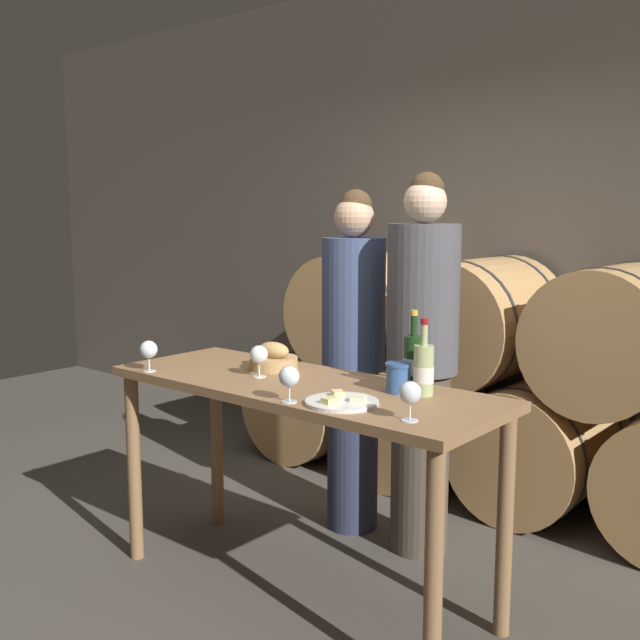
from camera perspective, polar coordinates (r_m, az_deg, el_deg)
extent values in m
plane|color=#4C473F|center=(3.49, -1.44, -19.97)|extent=(10.00, 10.00, 0.00)
cube|color=#60594F|center=(4.85, 15.31, 7.44)|extent=(10.00, 0.12, 3.20)
cylinder|color=tan|center=(5.19, 0.18, -6.03)|extent=(0.73, 0.85, 0.73)
cylinder|color=#2D2D33|center=(4.99, -1.82, -6.63)|extent=(0.74, 0.02, 0.74)
cylinder|color=#2D2D33|center=(5.39, 2.04, -5.48)|extent=(0.74, 0.02, 0.74)
cylinder|color=tan|center=(4.74, 7.58, -7.51)|extent=(0.73, 0.85, 0.73)
cylinder|color=#2D2D33|center=(4.52, 5.71, -8.26)|extent=(0.74, 0.02, 0.74)
cylinder|color=#2D2D33|center=(4.96, 9.27, -6.81)|extent=(0.74, 0.02, 0.74)
cylinder|color=tan|center=(4.39, 16.38, -9.08)|extent=(0.73, 0.85, 0.73)
cylinder|color=#2D2D33|center=(4.15, 14.86, -10.03)|extent=(0.74, 0.02, 0.74)
cylinder|color=#2D2D33|center=(4.63, 17.75, -8.23)|extent=(0.74, 0.02, 0.74)
cylinder|color=tan|center=(4.82, 3.78, 0.77)|extent=(0.73, 0.85, 0.73)
cylinder|color=#2D2D33|center=(4.61, 1.79, 0.43)|extent=(0.74, 0.02, 0.74)
cylinder|color=#2D2D33|center=(5.04, 5.60, 1.09)|extent=(0.74, 0.02, 0.74)
cylinder|color=tan|center=(4.41, 12.06, -0.11)|extent=(0.73, 0.85, 0.73)
cylinder|color=#2D2D33|center=(4.18, 10.31, -0.54)|extent=(0.74, 0.02, 0.74)
cylinder|color=#2D2D33|center=(4.65, 13.62, 0.27)|extent=(0.74, 0.02, 0.74)
cylinder|color=tan|center=(4.11, 21.79, -1.15)|extent=(0.73, 0.85, 0.73)
cylinder|color=#2D2D33|center=(3.85, 20.52, -1.68)|extent=(0.74, 0.02, 0.74)
cylinder|color=#2D2D33|center=(4.36, 22.91, -0.69)|extent=(0.74, 0.02, 0.74)
cylinder|color=olive|center=(3.71, -13.98, -10.85)|extent=(0.06, 0.06, 0.90)
cylinder|color=olive|center=(2.66, 8.65, -18.69)|extent=(0.06, 0.06, 0.90)
cylinder|color=olive|center=(4.02, -7.88, -9.16)|extent=(0.06, 0.06, 0.90)
cylinder|color=olive|center=(3.08, 13.90, -14.94)|extent=(0.06, 0.06, 0.90)
cube|color=olive|center=(3.16, -1.51, -5.12)|extent=(1.76, 0.64, 0.04)
cylinder|color=#2D334C|center=(3.96, 2.50, -9.74)|extent=(0.26, 0.26, 0.85)
cylinder|color=#3D4C75|center=(3.79, 2.57, 1.22)|extent=(0.32, 0.32, 0.67)
sphere|color=tan|center=(3.76, 2.62, 7.83)|extent=(0.20, 0.20, 0.20)
sphere|color=#47331E|center=(3.77, 2.74, 8.68)|extent=(0.17, 0.17, 0.17)
cylinder|color=#4C4238|center=(3.73, 7.62, -10.63)|extent=(0.28, 0.28, 0.89)
cylinder|color=#4C4C51|center=(3.55, 7.87, 1.61)|extent=(0.34, 0.34, 0.70)
sphere|color=beige|center=(3.53, 8.02, 8.92)|extent=(0.20, 0.20, 0.20)
sphere|color=#47331E|center=(3.54, 8.14, 9.80)|extent=(0.16, 0.16, 0.16)
cylinder|color=#193819|center=(3.06, 7.12, -3.19)|extent=(0.08, 0.08, 0.21)
cylinder|color=#193819|center=(3.03, 7.17, -0.44)|extent=(0.03, 0.03, 0.08)
cylinder|color=gold|center=(3.02, 7.19, 0.55)|extent=(0.03, 0.03, 0.02)
cylinder|color=white|center=(3.06, 7.11, -3.50)|extent=(0.08, 0.08, 0.07)
cylinder|color=#ADBC7F|center=(2.94, 7.90, -3.82)|extent=(0.08, 0.08, 0.20)
cylinder|color=#ADBC7F|center=(2.91, 7.96, -1.12)|extent=(0.03, 0.03, 0.08)
cylinder|color=maroon|center=(2.91, 7.98, -0.10)|extent=(0.03, 0.03, 0.02)
cylinder|color=white|center=(2.94, 7.90, -4.12)|extent=(0.08, 0.08, 0.06)
cylinder|color=#335693|center=(2.98, 5.97, -4.39)|extent=(0.10, 0.10, 0.12)
cylinder|color=#335693|center=(2.97, 5.99, -3.39)|extent=(0.10, 0.10, 0.01)
cylinder|color=tan|center=(3.41, -3.54, -3.29)|extent=(0.22, 0.22, 0.06)
ellipsoid|color=tan|center=(3.40, -3.55, -2.33)|extent=(0.16, 0.10, 0.08)
cylinder|color=white|center=(2.80, 1.67, -6.28)|extent=(0.28, 0.28, 0.01)
cube|color=beige|center=(2.78, 2.92, -6.01)|extent=(0.07, 0.06, 0.02)
cube|color=beige|center=(2.86, 1.36, -5.62)|extent=(0.07, 0.07, 0.02)
cube|color=#E0CC7F|center=(2.76, 0.75, -6.14)|extent=(0.05, 0.06, 0.02)
cylinder|color=white|center=(3.45, -12.88, -3.79)|extent=(0.06, 0.06, 0.00)
cylinder|color=white|center=(3.44, -12.89, -3.26)|extent=(0.01, 0.01, 0.06)
sphere|color=white|center=(3.43, -12.93, -2.20)|extent=(0.08, 0.08, 0.08)
cylinder|color=white|center=(3.26, -4.66, -4.32)|extent=(0.06, 0.06, 0.00)
cylinder|color=white|center=(3.25, -4.66, -3.75)|extent=(0.01, 0.01, 0.06)
sphere|color=white|center=(3.24, -4.68, -2.63)|extent=(0.08, 0.08, 0.08)
cylinder|color=white|center=(2.83, -2.36, -6.23)|extent=(0.06, 0.06, 0.00)
cylinder|color=white|center=(2.83, -2.36, -5.59)|extent=(0.01, 0.01, 0.06)
sphere|color=white|center=(2.81, -2.37, -4.31)|extent=(0.08, 0.08, 0.08)
cylinder|color=white|center=(2.61, 6.85, -7.60)|extent=(0.06, 0.06, 0.00)
cylinder|color=white|center=(2.60, 6.86, -6.91)|extent=(0.01, 0.01, 0.06)
sphere|color=white|center=(2.58, 6.89, -5.52)|extent=(0.08, 0.08, 0.08)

